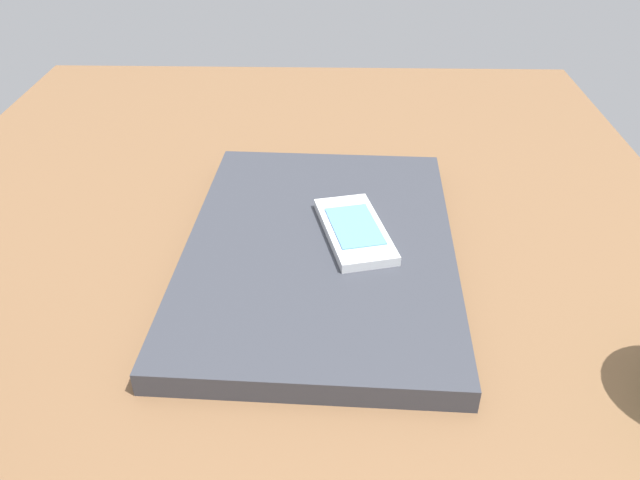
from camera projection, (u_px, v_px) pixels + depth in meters
The scene contains 3 objects.
desk_surface at pixel (277, 332), 51.67cm from camera, with size 120.00×80.00×3.00cm, color brown.
laptop_closed at pixel (320, 249), 57.09cm from camera, with size 34.28×23.40×1.97cm, color #33353D.
cell_phone_on_laptop at pixel (354, 230), 57.05cm from camera, with size 11.82×7.53×1.00cm.
Camera 1 is at (38.66, 4.44, 36.48)cm, focal length 35.96 mm.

